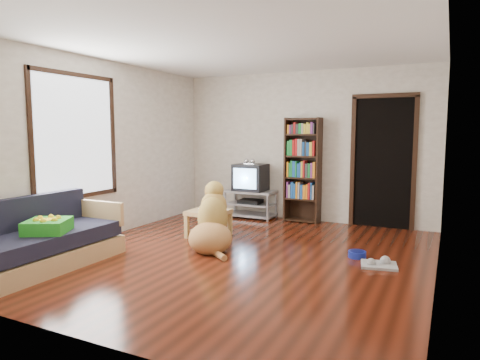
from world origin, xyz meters
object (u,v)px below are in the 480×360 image
at_px(green_cushion, 48,226).
at_px(grey_rag, 379,265).
at_px(sofa, 44,244).
at_px(coffee_table, 209,218).
at_px(laptop, 207,210).
at_px(bookshelf, 303,164).
at_px(dog, 212,224).
at_px(crt_tv, 251,177).
at_px(dog_bowl, 357,254).
at_px(tv_stand, 250,203).

distance_m(green_cushion, grey_rag, 3.84).
relative_size(sofa, coffee_table, 3.27).
xyz_separation_m(laptop, grey_rag, (2.51, -0.33, -0.40)).
xyz_separation_m(bookshelf, dog, (-0.54, -2.20, -0.66)).
bearing_deg(sofa, dog, 47.95).
bearing_deg(crt_tv, coffee_table, -88.80).
height_order(laptop, dog_bowl, laptop).
distance_m(laptop, coffee_table, 0.14).
xyz_separation_m(sofa, dog, (1.38, 1.53, 0.08)).
bearing_deg(laptop, bookshelf, 65.11).
distance_m(tv_stand, dog, 2.14).
height_order(green_cushion, laptop, green_cushion).
relative_size(grey_rag, sofa, 0.22).
xyz_separation_m(crt_tv, sofa, (-0.97, -3.65, -0.48)).
distance_m(grey_rag, sofa, 3.92).
bearing_deg(dog, grey_rag, 4.86).
height_order(laptop, crt_tv, crt_tv).
height_order(dog_bowl, grey_rag, dog_bowl).
bearing_deg(laptop, sofa, -112.59).
xyz_separation_m(laptop, dog, (0.37, -0.51, -0.08)).
relative_size(green_cushion, dog, 0.43).
bearing_deg(dog, crt_tv, 100.81).
relative_size(crt_tv, dog, 0.57).
relative_size(grey_rag, bookshelf, 0.22).
height_order(dog_bowl, dog, dog).
xyz_separation_m(dog_bowl, coffee_table, (-2.21, 0.11, 0.24)).
xyz_separation_m(crt_tv, bookshelf, (0.95, 0.07, 0.26)).
xyz_separation_m(grey_rag, sofa, (-3.52, -1.71, 0.25)).
distance_m(grey_rag, tv_stand, 3.20).
bearing_deg(grey_rag, sofa, -154.05).
xyz_separation_m(bookshelf, coffee_table, (-0.92, -1.65, -0.72)).
height_order(grey_rag, dog, dog).
xyz_separation_m(tv_stand, crt_tv, (0.00, 0.02, 0.47)).
bearing_deg(dog_bowl, tv_stand, 143.30).
xyz_separation_m(dog_bowl, crt_tv, (-2.24, 1.69, 0.70)).
xyz_separation_m(dog_bowl, dog, (-1.84, -0.43, 0.30)).
height_order(laptop, bookshelf, bookshelf).
relative_size(tv_stand, coffee_table, 1.64).
bearing_deg(sofa, dog_bowl, 31.37).
bearing_deg(coffee_table, dog, -55.47).
relative_size(green_cushion, tv_stand, 0.49).
bearing_deg(green_cushion, dog, 22.41).
relative_size(laptop, dog_bowl, 1.48).
distance_m(dog_bowl, tv_stand, 2.80).
distance_m(sofa, coffee_table, 2.30).
bearing_deg(dog_bowl, crt_tv, 142.95).
distance_m(crt_tv, dog, 2.20).
distance_m(green_cushion, coffee_table, 2.29).
height_order(grey_rag, tv_stand, tv_stand).
xyz_separation_m(laptop, sofa, (-1.01, -2.04, -0.15)).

